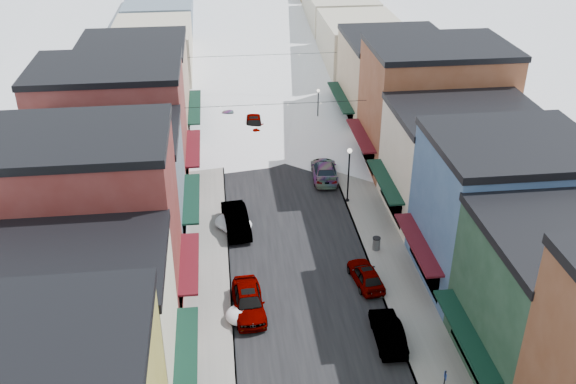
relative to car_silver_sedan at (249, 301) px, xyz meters
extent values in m
cube|color=black|center=(3.95, 40.86, -0.83)|extent=(10.00, 160.00, 0.01)
cube|color=gray|center=(-2.65, 40.86, -0.76)|extent=(3.20, 160.00, 0.15)
cube|color=gray|center=(10.55, 40.86, -0.76)|extent=(3.20, 160.00, 0.15)
cube|color=slate|center=(-1.10, 40.86, -0.76)|extent=(0.10, 160.00, 0.15)
cube|color=slate|center=(9.00, 40.86, -0.76)|extent=(0.10, 160.00, 0.15)
cube|color=black|center=(-9.25, -15.14, 10.42)|extent=(10.20, 8.70, 0.50)
cube|color=beige|center=(-9.25, -6.64, 3.67)|extent=(10.00, 8.00, 9.00)
cube|color=black|center=(-9.25, -6.64, 8.42)|extent=(10.20, 8.20, 0.50)
cube|color=black|center=(-3.65, -6.64, 2.37)|extent=(1.20, 6.80, 0.15)
cube|color=maroon|center=(-9.75, 1.36, 5.17)|extent=(11.00, 8.00, 12.00)
cube|color=black|center=(-9.75, 1.36, 11.42)|extent=(11.20, 8.20, 0.50)
cube|color=#4E0D15|center=(-3.65, 1.36, 2.37)|extent=(1.20, 6.80, 0.15)
cube|color=slate|center=(-9.25, 9.86, 3.42)|extent=(10.00, 9.00, 8.50)
cube|color=black|center=(-9.25, 9.86, 7.92)|extent=(10.20, 9.20, 0.50)
cube|color=black|center=(-3.65, 9.86, 2.37)|extent=(1.20, 7.65, 0.15)
cube|color=maroon|center=(-10.25, 18.86, 4.42)|extent=(12.00, 9.00, 10.50)
cube|color=black|center=(-10.25, 18.86, 9.92)|extent=(12.20, 9.20, 0.50)
cube|color=#4E0D15|center=(-3.65, 18.86, 2.37)|extent=(1.20, 7.65, 0.15)
cube|color=tan|center=(-9.25, 28.86, 3.92)|extent=(10.00, 11.00, 9.50)
cube|color=black|center=(-9.25, 28.86, 8.92)|extent=(10.20, 11.20, 0.50)
cube|color=black|center=(-3.65, 28.86, 2.37)|extent=(1.20, 9.35, 0.15)
cube|color=#1B3A27|center=(17.15, -7.14, 3.67)|extent=(10.00, 9.00, 9.00)
cube|color=black|center=(11.55, -7.14, 2.37)|extent=(1.20, 7.65, 0.15)
cube|color=#38557F|center=(17.15, 1.86, 4.17)|extent=(10.00, 9.00, 10.00)
cube|color=black|center=(17.15, 1.86, 9.42)|extent=(10.20, 9.20, 0.50)
cube|color=#4E0D15|center=(11.55, 1.86, 2.37)|extent=(1.20, 7.65, 0.15)
cube|color=beige|center=(17.65, 10.86, 3.42)|extent=(11.00, 9.00, 8.50)
cube|color=black|center=(17.65, 10.86, 7.92)|extent=(11.20, 9.20, 0.50)
cube|color=black|center=(11.55, 10.86, 2.37)|extent=(1.20, 7.65, 0.15)
cube|color=brown|center=(18.15, 19.86, 4.67)|extent=(12.00, 9.00, 11.00)
cube|color=black|center=(18.15, 19.86, 10.42)|extent=(12.20, 9.20, 0.50)
cube|color=#4E0D15|center=(11.55, 19.86, 2.37)|extent=(1.20, 7.65, 0.15)
cube|color=tan|center=(17.15, 29.86, 3.67)|extent=(10.00, 11.00, 9.00)
cube|color=black|center=(17.15, 29.86, 8.42)|extent=(10.20, 11.20, 0.50)
cube|color=black|center=(11.55, 29.86, 2.37)|extent=(1.20, 9.35, 0.15)
cube|color=gray|center=(-8.55, 42.86, 3.17)|extent=(9.00, 13.00, 8.00)
cube|color=gray|center=(16.45, 42.86, 3.17)|extent=(9.00, 13.00, 8.00)
cube|color=gray|center=(-8.55, 56.86, 3.17)|extent=(9.00, 13.00, 8.00)
cube|color=gray|center=(16.45, 56.86, 3.17)|extent=(9.00, 13.00, 8.00)
cube|color=gray|center=(-8.55, 70.86, 3.17)|extent=(9.00, 13.00, 8.00)
cube|color=gray|center=(16.45, 70.86, 3.17)|extent=(9.00, 13.00, 8.00)
cylinder|color=black|center=(3.95, 20.86, 5.37)|extent=(16.40, 0.04, 0.04)
cylinder|color=black|center=(3.95, 35.86, 5.37)|extent=(16.40, 0.04, 0.04)
imported|color=#ABADB4|center=(0.00, 0.00, 0.00)|extent=(2.24, 4.98, 1.66)
imported|color=black|center=(-0.35, 10.14, 0.01)|extent=(2.31, 5.27, 1.68)
imported|color=#9B9FA3|center=(-0.35, 31.06, -0.01)|extent=(2.46, 5.73, 1.65)
imported|color=black|center=(8.25, -3.77, -0.10)|extent=(1.67, 4.47, 1.46)
imported|color=gray|center=(8.20, 2.11, -0.13)|extent=(2.17, 4.29, 1.40)
imported|color=black|center=(7.94, 17.92, -0.04)|extent=(2.67, 5.65, 1.59)
imported|color=#989AA0|center=(2.32, 29.12, 0.03)|extent=(2.28, 5.14, 1.72)
imported|color=#BDBDBF|center=(5.22, 48.77, -0.03)|extent=(3.13, 5.99, 1.61)
cube|color=navy|center=(9.87, -9.09, 1.35)|extent=(0.03, 0.32, 0.43)
cylinder|color=slate|center=(9.84, 5.91, -0.20)|extent=(0.56, 0.56, 0.96)
cylinder|color=black|center=(9.84, 5.91, 0.30)|extent=(0.60, 0.60, 0.06)
cylinder|color=black|center=(9.15, 13.37, -0.63)|extent=(0.34, 0.34, 0.11)
cylinder|color=black|center=(9.15, 13.37, 1.56)|extent=(0.13, 0.13, 4.49)
sphere|color=white|center=(9.15, 13.37, 3.98)|extent=(0.40, 0.40, 0.40)
cylinder|color=black|center=(9.15, 29.61, -0.63)|extent=(0.29, 0.29, 0.10)
cylinder|color=black|center=(9.15, 29.61, 1.22)|extent=(0.11, 0.11, 3.81)
sphere|color=white|center=(9.15, 29.61, 3.27)|extent=(0.34, 0.34, 0.34)
ellipsoid|color=white|center=(-0.35, -0.90, -0.33)|extent=(2.39, 2.02, 1.01)
ellipsoid|color=white|center=(-0.15, 0.30, -0.58)|extent=(1.02, 0.92, 0.51)
ellipsoid|color=white|center=(-0.71, 10.45, -0.27)|extent=(2.64, 2.23, 1.12)
ellipsoid|color=white|center=(-0.51, 11.65, -0.55)|extent=(1.13, 1.01, 0.56)
ellipsoid|color=white|center=(-0.35, 9.87, -0.32)|extent=(2.44, 2.06, 1.03)
ellipsoid|color=white|center=(-0.15, 11.07, -0.57)|extent=(1.04, 0.94, 0.52)
camera|label=1|loc=(-1.23, -32.86, 26.13)|focal=40.00mm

